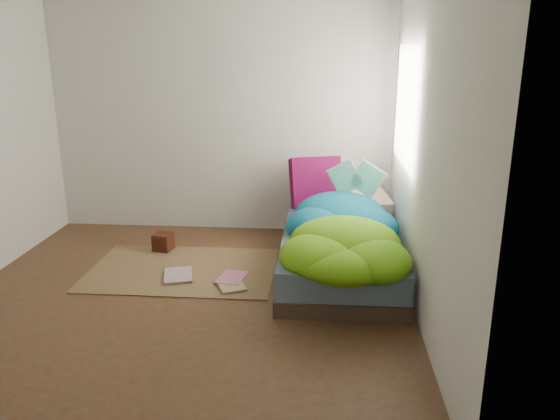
% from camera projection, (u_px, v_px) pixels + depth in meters
% --- Properties ---
extents(ground, '(3.50, 3.50, 0.00)m').
position_uv_depth(ground, '(184.00, 298.00, 4.24)').
color(ground, '#442A1A').
rests_on(ground, ground).
extents(room_walls, '(3.54, 3.54, 2.62)m').
position_uv_depth(room_walls, '(174.00, 85.00, 3.78)').
color(room_walls, silver).
rests_on(room_walls, ground).
extents(bed, '(1.00, 2.00, 0.34)m').
position_uv_depth(bed, '(340.00, 250.00, 4.79)').
color(bed, '#32251B').
rests_on(bed, ground).
extents(duvet, '(0.96, 1.84, 0.34)m').
position_uv_depth(duvet, '(342.00, 220.00, 4.48)').
color(duvet, navy).
rests_on(duvet, bed).
extents(rug, '(1.60, 1.10, 0.01)m').
position_uv_depth(rug, '(183.00, 269.00, 4.78)').
color(rug, brown).
rests_on(rug, ground).
extents(pillow_floral, '(0.73, 0.54, 0.15)m').
position_uv_depth(pillow_floral, '(355.00, 203.00, 5.32)').
color(pillow_floral, beige).
rests_on(pillow_floral, bed).
extents(pillow_magenta, '(0.52, 0.29, 0.50)m').
position_uv_depth(pillow_magenta, '(316.00, 183.00, 5.39)').
color(pillow_magenta, '#490428').
rests_on(pillow_magenta, bed).
extents(open_book, '(0.44, 0.17, 0.26)m').
position_uv_depth(open_book, '(356.00, 168.00, 5.00)').
color(open_book, green).
rests_on(open_book, duvet).
extents(wooden_box, '(0.19, 0.19, 0.16)m').
position_uv_depth(wooden_box, '(163.00, 242.00, 5.21)').
color(wooden_box, '#3E110E').
rests_on(wooden_box, rug).
extents(floor_book_a, '(0.31, 0.37, 0.02)m').
position_uv_depth(floor_book_a, '(164.00, 276.00, 4.59)').
color(floor_book_a, beige).
rests_on(floor_book_a, rug).
extents(floor_book_b, '(0.26, 0.32, 0.03)m').
position_uv_depth(floor_book_b, '(220.00, 277.00, 4.58)').
color(floor_book_b, '#C8738A').
rests_on(floor_book_b, rug).
extents(floor_book_c, '(0.30, 0.33, 0.02)m').
position_uv_depth(floor_book_c, '(219.00, 287.00, 4.39)').
color(floor_book_c, tan).
rests_on(floor_book_c, rug).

